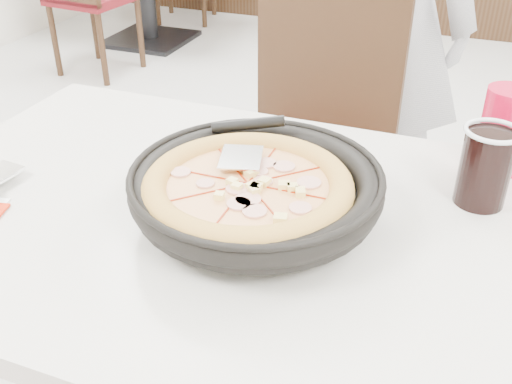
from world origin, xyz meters
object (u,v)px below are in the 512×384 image
(pizza, at_px, (248,195))
(diner_person, at_px, (387,13))
(chair_far, at_px, (305,175))
(main_table, at_px, (232,367))
(pizza_pan, at_px, (256,196))
(red_cup, at_px, (503,131))
(cola_glass, at_px, (485,169))

(pizza, bearing_deg, diner_person, 90.10)
(chair_far, bearing_deg, pizza, 99.19)
(chair_far, bearing_deg, main_table, 95.02)
(main_table, relative_size, pizza_pan, 3.08)
(chair_far, distance_m, pizza, 0.75)
(chair_far, bearing_deg, pizza_pan, 99.77)
(pizza, height_order, diner_person, diner_person)
(pizza, bearing_deg, main_table, 148.96)
(red_cup, distance_m, diner_person, 0.91)
(cola_glass, bearing_deg, chair_far, 134.49)
(cola_glass, distance_m, red_cup, 0.14)
(pizza, relative_size, cola_glass, 2.30)
(main_table, bearing_deg, chair_far, 94.13)
(diner_person, bearing_deg, pizza_pan, 113.12)
(diner_person, bearing_deg, cola_glass, 132.40)
(pizza_pan, relative_size, red_cup, 2.43)
(chair_far, xyz_separation_m, diner_person, (0.09, 0.52, 0.33))
(cola_glass, height_order, diner_person, diner_person)
(pizza_pan, bearing_deg, chair_far, 98.88)
(red_cup, bearing_deg, pizza, -136.25)
(main_table, distance_m, chair_far, 0.64)
(main_table, xyz_separation_m, chair_far, (-0.05, 0.63, 0.10))
(diner_person, bearing_deg, chair_far, 102.74)
(main_table, height_order, diner_person, diner_person)
(red_cup, height_order, diner_person, diner_person)
(main_table, bearing_deg, pizza, -31.04)
(main_table, bearing_deg, pizza_pan, -1.19)
(pizza, relative_size, diner_person, 0.19)
(pizza, xyz_separation_m, red_cup, (0.36, 0.35, 0.02))
(main_table, relative_size, pizza, 4.01)
(pizza, bearing_deg, pizza_pan, 85.78)
(pizza_pan, height_order, red_cup, red_cup)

